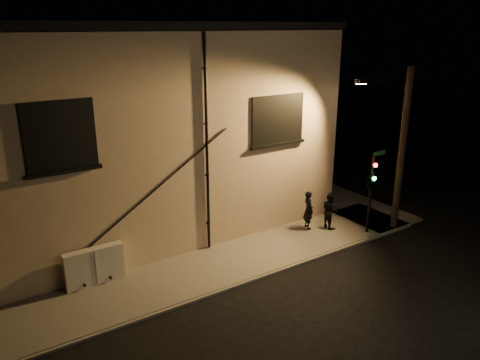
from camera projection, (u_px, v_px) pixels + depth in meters
ground at (290, 267)px, 17.59m from camera, size 90.00×90.00×0.00m
sidewalk at (250, 220)px, 21.68m from camera, size 21.00×16.00×0.12m
building at (120, 122)px, 21.74m from camera, size 16.20×12.23×8.80m
utility_cabinet at (94, 266)px, 16.08m from camera, size 2.02×0.34×1.33m
pedestrian_a at (308, 210)px, 20.47m from camera, size 0.56×0.71×1.72m
pedestrian_b at (330, 210)px, 20.59m from camera, size 0.73×0.87×1.61m
traffic_signal at (370, 181)px, 19.40m from camera, size 1.36×2.12×3.58m
streetlamp_pole at (399, 147)px, 19.76m from camera, size 2.02×1.39×7.11m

